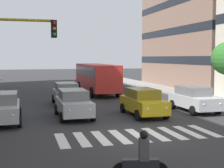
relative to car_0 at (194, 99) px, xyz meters
The scene contains 9 objects.
ground_plane 8.27m from the car_0, 42.01° to the left, with size 180.00×180.00×0.00m, color #2D2D30.
crosswalk_markings 8.27m from the car_0, 42.01° to the left, with size 7.65×2.80×0.01m.
car_0 is the anchor object (origin of this frame).
car_1 4.00m from the car_0, ahead, with size 2.02×4.44×1.72m.
car_2 8.33m from the car_0, ahead, with size 2.02×4.44×1.72m.
car_3 12.47m from the car_0, ahead, with size 2.02×4.44×1.72m.
car_row2_0 9.78m from the car_0, 35.08° to the right, with size 2.02×4.44×1.72m.
bus_behind_traffic 13.51m from the car_0, 72.90° to the right, with size 2.78×10.50×3.00m.
motorcycle_with_rider 13.62m from the car_0, 54.04° to the left, with size 1.68×0.50×1.57m.
Camera 1 is at (5.26, 14.37, 3.71)m, focal length 52.17 mm.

